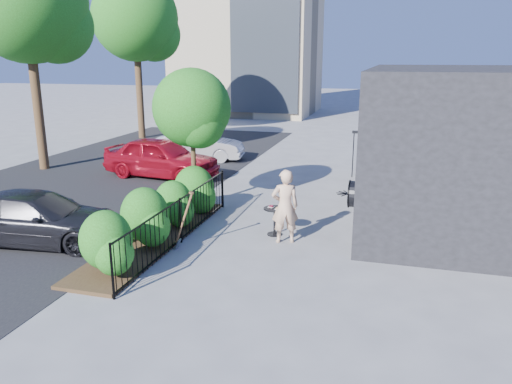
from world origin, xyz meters
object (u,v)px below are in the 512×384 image
(cafe_table, at_px, (275,216))
(car_red, at_px, (161,157))
(woman, at_px, (285,206))
(shovel, at_px, (183,224))
(car_silver, at_px, (199,145))
(car_darkgrey, at_px, (38,218))
(patio_tree, at_px, (194,113))
(street_tree_near, at_px, (27,10))
(street_tree_far, at_px, (136,23))

(cafe_table, distance_m, car_red, 7.31)
(woman, distance_m, shovel, 2.40)
(car_silver, bearing_deg, car_darkgrey, 172.54)
(patio_tree, distance_m, car_silver, 7.37)
(car_silver, bearing_deg, woman, -154.47)
(street_tree_near, height_order, woman, street_tree_near)
(patio_tree, distance_m, shovel, 3.94)
(shovel, xyz_separation_m, car_darkgrey, (-3.49, -0.49, -0.02))
(patio_tree, bearing_deg, car_darkgrey, -124.54)
(street_tree_near, relative_size, cafe_table, 11.20)
(street_tree_near, distance_m, street_tree_far, 8.00)
(woman, distance_m, car_silver, 10.33)
(cafe_table, bearing_deg, shovel, -139.39)
(car_red, height_order, car_silver, car_red)
(car_red, bearing_deg, cafe_table, -124.80)
(street_tree_far, distance_m, car_red, 10.75)
(cafe_table, distance_m, shovel, 2.34)
(street_tree_far, height_order, car_red, street_tree_far)
(street_tree_far, distance_m, car_darkgrey, 16.60)
(street_tree_far, xyz_separation_m, car_red, (5.02, -7.97, -5.19))
(woman, bearing_deg, patio_tree, -55.02)
(car_darkgrey, bearing_deg, patio_tree, -42.41)
(cafe_table, bearing_deg, woman, -50.19)
(car_red, height_order, car_darkgrey, car_red)
(street_tree_near, height_order, shovel, street_tree_near)
(car_darkgrey, bearing_deg, woman, -81.99)
(woman, height_order, car_red, woman)
(shovel, xyz_separation_m, car_silver, (-3.55, 9.73, -0.00))
(cafe_table, distance_m, car_silver, 9.79)
(street_tree_near, xyz_separation_m, cafe_table, (10.45, -4.84, -5.44))
(patio_tree, bearing_deg, shovel, -72.79)
(street_tree_near, relative_size, car_darkgrey, 1.99)
(cafe_table, height_order, car_silver, car_silver)
(woman, xyz_separation_m, car_darkgrey, (-5.61, -1.60, -0.28))
(patio_tree, bearing_deg, woman, -33.56)
(shovel, bearing_deg, car_silver, 110.04)
(shovel, distance_m, car_red, 7.37)
(patio_tree, relative_size, shovel, 2.76)
(street_tree_far, relative_size, car_silver, 2.18)
(street_tree_far, xyz_separation_m, car_silver, (5.13, -4.63, -5.29))
(street_tree_near, xyz_separation_m, car_silver, (5.13, 3.37, -5.29))
(street_tree_near, xyz_separation_m, woman, (10.80, -5.26, -5.03))
(street_tree_near, height_order, street_tree_far, same)
(patio_tree, height_order, street_tree_near, street_tree_near)
(patio_tree, xyz_separation_m, car_darkgrey, (-2.51, -3.65, -2.16))
(patio_tree, height_order, cafe_table, patio_tree)
(street_tree_near, bearing_deg, street_tree_far, 90.00)
(street_tree_far, height_order, shovel, street_tree_far)
(car_red, xyz_separation_m, car_darkgrey, (0.17, -6.89, -0.13))
(cafe_table, bearing_deg, car_red, 138.11)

